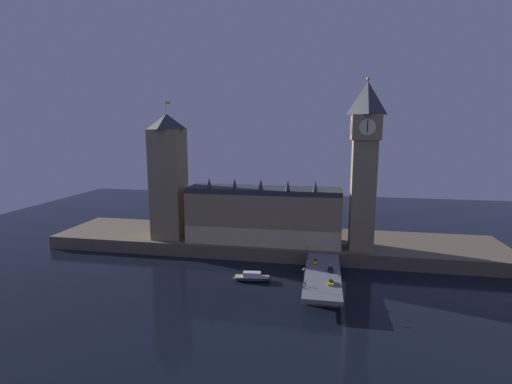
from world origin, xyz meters
name	(u,v)px	position (x,y,z in m)	size (l,w,h in m)	color
ground_plane	(257,278)	(0.00, 0.00, 0.00)	(400.00, 400.00, 0.00)	black
embankment	(271,242)	(0.00, 39.00, 3.14)	(220.00, 42.00, 6.28)	brown
parliament_hall	(264,215)	(-2.35, 29.80, 19.33)	(72.42, 18.95, 31.43)	#8E7A56
clock_tower	(364,161)	(42.50, 26.65, 45.89)	(12.66, 12.77, 74.98)	#8E7A56
victoria_tower	(169,177)	(-49.39, 28.85, 36.74)	(14.99, 14.99, 66.64)	#8E7A56
bridge	(322,278)	(26.04, -5.00, 3.90)	(13.34, 46.00, 5.85)	slate
car_northbound_lead	(316,261)	(23.10, 5.66, 6.58)	(1.87, 4.48, 1.55)	yellow
car_southbound_lead	(331,282)	(28.97, -14.60, 6.51)	(2.12, 4.15, 1.40)	yellow
car_southbound_trail	(330,269)	(28.97, -2.11, 6.51)	(1.96, 4.54, 1.40)	black
pedestrian_near_rail	(305,284)	(20.17, -18.06, 6.84)	(0.38, 0.38, 1.86)	black
pedestrian_mid_walk	(339,274)	(31.91, -7.12, 6.70)	(0.38, 0.38, 1.61)	black
street_lamp_near	(304,276)	(19.77, -19.72, 10.37)	(1.34, 0.60, 7.24)	#2D3333
street_lamp_far	(308,249)	(19.77, 9.72, 10.26)	(1.34, 0.60, 7.06)	#2D3333
boat_upstream	(252,278)	(-1.57, -3.27, 1.33)	(15.88, 6.16, 3.65)	#28282D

